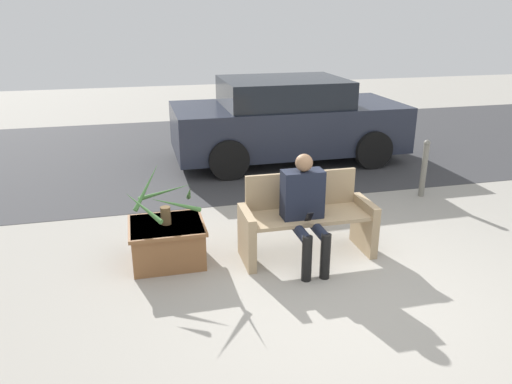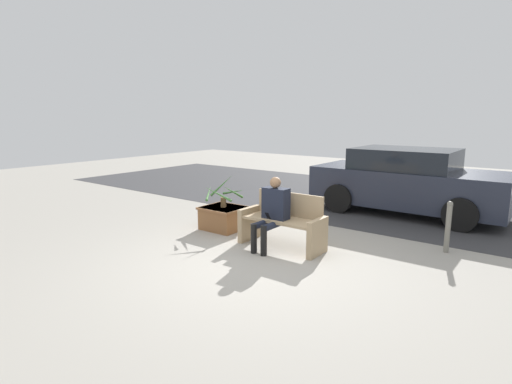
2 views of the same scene
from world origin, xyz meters
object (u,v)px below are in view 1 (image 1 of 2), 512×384
object	(u,v)px
bench	(306,219)
bollard_post	(424,167)
potted_plant	(164,201)
planter_box	(167,241)
parked_car	(287,120)
person_seated	(305,205)

from	to	relation	value
bench	bollard_post	size ratio (longest dim) A/B	1.71
bench	potted_plant	size ratio (longest dim) A/B	1.86
potted_plant	bollard_post	xyz separation A→B (m)	(3.81, 1.17, -0.27)
bench	planter_box	world-z (taller)	bench
parked_car	potted_plant	bearing A→B (deg)	-124.74
potted_plant	bollard_post	world-z (taller)	potted_plant
person_seated	bollard_post	distance (m)	2.85
parked_car	bollard_post	bearing A→B (deg)	-59.73
person_seated	bench	bearing A→B (deg)	65.60
bench	person_seated	xyz separation A→B (m)	(-0.09, -0.19, 0.25)
parked_car	bollard_post	size ratio (longest dim) A/B	4.80
bench	planter_box	distance (m)	1.54
planter_box	parked_car	xyz separation A→B (m)	(2.44, 3.52, 0.49)
person_seated	planter_box	xyz separation A→B (m)	(-1.43, 0.38, -0.43)
person_seated	planter_box	world-z (taller)	person_seated
bench	parked_car	bearing A→B (deg)	76.07
bollard_post	person_seated	bearing A→B (deg)	-146.92
person_seated	planter_box	distance (m)	1.54
bench	potted_plant	xyz separation A→B (m)	(-1.52, 0.19, 0.29)
person_seated	bollard_post	bearing A→B (deg)	33.08
person_seated	bollard_post	world-z (taller)	person_seated
parked_car	bollard_post	distance (m)	2.74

